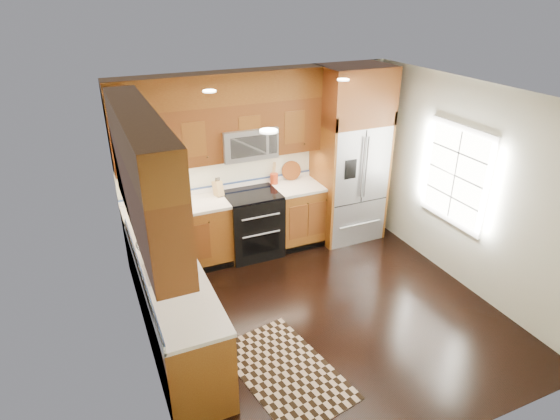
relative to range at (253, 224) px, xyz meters
name	(u,v)px	position (x,y,z in m)	size (l,w,h in m)	color
ground	(322,313)	(0.25, -1.67, -0.47)	(4.00, 4.00, 0.00)	black
wall_back	(259,160)	(0.25, 0.33, 0.83)	(4.00, 0.02, 2.60)	silver
wall_left	(139,255)	(-1.75, -1.67, 0.83)	(0.02, 4.00, 2.60)	silver
wall_right	(467,188)	(2.25, -1.67, 0.83)	(0.02, 4.00, 2.60)	silver
window	(456,175)	(2.23, -1.47, 0.93)	(0.04, 1.10, 1.30)	white
base_cabinets	(200,267)	(-0.98, -0.77, -0.02)	(2.85, 3.00, 0.90)	brown
countertop	(206,227)	(-0.84, -0.65, 0.45)	(2.86, 3.01, 0.04)	white
upper_cabinets	(193,138)	(-0.90, -0.58, 1.56)	(2.85, 3.00, 1.15)	brown
range	(253,224)	(0.00, 0.00, 0.00)	(0.76, 0.67, 0.95)	black
microwave	(247,142)	(0.00, 0.13, 1.19)	(0.76, 0.40, 0.42)	#B2B2B7
refrigerator	(350,156)	(1.55, -0.04, 0.83)	(0.98, 0.75, 2.60)	#B2B2B7
sink_faucet	(166,265)	(-1.48, -1.44, 0.52)	(0.54, 0.44, 0.37)	#B2B2B7
rug	(286,371)	(-0.55, -2.36, -0.46)	(0.86, 1.44, 0.01)	black
knife_block	(218,188)	(-0.44, 0.15, 0.58)	(0.13, 0.15, 0.27)	tan
utensil_crock	(274,176)	(0.44, 0.24, 0.58)	(0.14, 0.14, 0.33)	#A33214
cutting_board	(291,179)	(0.74, 0.27, 0.48)	(0.29, 0.29, 0.02)	brown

